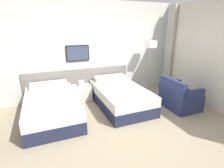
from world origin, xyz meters
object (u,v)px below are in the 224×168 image
(bed_near_window, at_px, (120,96))
(floor_lamp, at_px, (151,49))
(nightstand, at_px, (82,93))
(armchair, at_px, (179,98))
(bed_near_door, at_px, (52,107))

(bed_near_window, height_order, floor_lamp, floor_lamp)
(bed_near_window, bearing_deg, nightstand, 140.47)
(armchair, bearing_deg, floor_lamp, 3.89)
(bed_near_door, bearing_deg, floor_lamp, 11.01)
(floor_lamp, bearing_deg, nightstand, 176.54)
(floor_lamp, xyz_separation_m, armchair, (0.08, -1.30, -1.09))
(nightstand, relative_size, armchair, 0.66)
(bed_near_window, distance_m, nightstand, 1.11)
(nightstand, xyz_separation_m, armchair, (2.20, -1.43, 0.05))
(bed_near_door, bearing_deg, armchair, -13.26)
(bed_near_door, height_order, armchair, armchair)
(bed_near_door, relative_size, floor_lamp, 1.20)
(floor_lamp, bearing_deg, bed_near_door, -168.99)
(bed_near_door, xyz_separation_m, bed_near_window, (1.72, 0.00, 0.00))
(nightstand, height_order, armchair, armchair)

